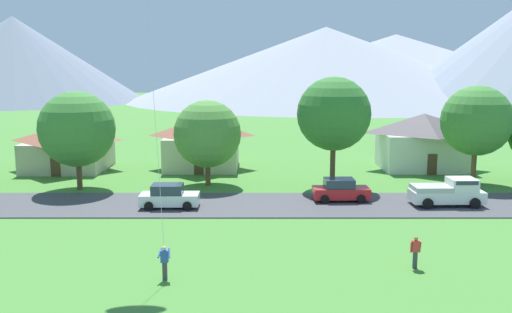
% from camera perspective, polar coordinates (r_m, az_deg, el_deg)
% --- Properties ---
extents(road_strip, '(160.00, 7.23, 0.08)m').
position_cam_1_polar(road_strip, '(40.36, -2.58, -5.05)').
color(road_strip, '#424247').
rests_on(road_strip, ground).
extents(mountain_central_ridge, '(73.73, 73.73, 24.22)m').
position_cam_1_polar(mountain_central_ridge, '(173.65, -24.13, 9.26)').
color(mountain_central_ridge, slate).
rests_on(mountain_central_ridge, ground).
extents(mountain_west_ridge, '(131.36, 131.36, 20.56)m').
position_cam_1_polar(mountain_west_ridge, '(189.87, 14.10, 9.18)').
color(mountain_west_ridge, '#8E939E').
rests_on(mountain_west_ridge, ground).
extents(mountain_far_east_ridge, '(119.37, 119.37, 21.75)m').
position_cam_1_polar(mountain_far_east_ridge, '(168.07, 7.05, 9.60)').
color(mountain_far_east_ridge, '#8E939E').
rests_on(mountain_far_east_ridge, ground).
extents(house_leftmost, '(8.77, 6.71, 5.53)m').
position_cam_1_polar(house_leftmost, '(56.52, 16.85, 1.64)').
color(house_leftmost, silver).
rests_on(house_leftmost, ground).
extents(house_left_center, '(7.64, 7.52, 5.07)m').
position_cam_1_polar(house_left_center, '(54.70, -5.88, 1.49)').
color(house_left_center, beige).
rests_on(house_left_center, ground).
extents(house_right_center, '(7.98, 7.85, 4.47)m').
position_cam_1_polar(house_right_center, '(56.91, -19.28, 1.01)').
color(house_right_center, beige).
rests_on(house_right_center, ground).
extents(tree_near_left, '(6.11, 6.11, 9.30)m').
position_cam_1_polar(tree_near_left, '(45.51, 7.91, 4.43)').
color(tree_near_left, brown).
rests_on(tree_near_left, ground).
extents(tree_left_of_center, '(5.73, 5.73, 7.32)m').
position_cam_1_polar(tree_left_of_center, '(46.38, -5.33, 2.36)').
color(tree_left_of_center, brown).
rests_on(tree_left_of_center, ground).
extents(tree_right_of_center, '(5.98, 5.98, 8.54)m').
position_cam_1_polar(tree_right_of_center, '(50.12, 21.85, 3.50)').
color(tree_right_of_center, brown).
rests_on(tree_right_of_center, ground).
extents(tree_far_right, '(6.19, 6.19, 8.15)m').
position_cam_1_polar(tree_far_right, '(46.86, -18.45, 2.73)').
color(tree_far_right, brown).
rests_on(tree_far_right, ground).
extents(parked_car_red_mid_west, '(4.25, 2.18, 1.68)m').
position_cam_1_polar(parked_car_red_mid_west, '(41.73, 8.60, -3.49)').
color(parked_car_red_mid_west, red).
rests_on(parked_car_red_mid_west, road_strip).
extents(parked_car_white_mid_east, '(4.22, 2.12, 1.68)m').
position_cam_1_polar(parked_car_white_mid_east, '(39.77, -9.29, -4.16)').
color(parked_car_white_mid_east, white).
rests_on(parked_car_white_mid_east, road_strip).
extents(pickup_truck_white_west_side, '(5.25, 2.42, 1.99)m').
position_cam_1_polar(pickup_truck_white_west_side, '(42.26, 19.26, -3.49)').
color(pickup_truck_white_west_side, white).
rests_on(pickup_truck_white_west_side, road_strip).
extents(watcher_person, '(0.56, 0.24, 1.68)m').
position_cam_1_polar(watcher_person, '(29.04, 16.11, -9.51)').
color(watcher_person, '#3D3D42').
rests_on(watcher_person, ground).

